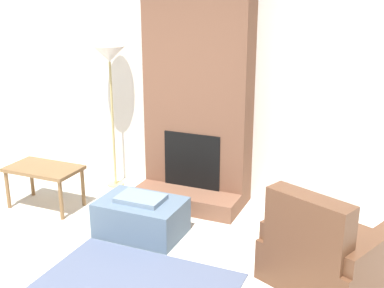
# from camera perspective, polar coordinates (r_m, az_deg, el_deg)

# --- Properties ---
(wall_back) EXTENTS (7.78, 0.06, 2.60)m
(wall_back) POSITION_cam_1_polar(r_m,az_deg,el_deg) (5.66, 1.55, 6.73)
(wall_back) COLOR silver
(wall_back) RESTS_ON ground_plane
(fireplace) EXTENTS (1.22, 0.73, 2.60)m
(fireplace) POSITION_cam_1_polar(r_m,az_deg,el_deg) (5.46, 0.62, 5.34)
(fireplace) COLOR brown
(fireplace) RESTS_ON ground_plane
(ottoman) EXTENTS (0.85, 0.57, 0.42)m
(ottoman) POSITION_cam_1_polar(r_m,az_deg,el_deg) (4.95, -6.03, -8.55)
(ottoman) COLOR slate
(ottoman) RESTS_ON ground_plane
(armchair) EXTENTS (1.17, 1.19, 0.87)m
(armchair) POSITION_cam_1_polar(r_m,az_deg,el_deg) (4.29, 15.41, -12.49)
(armchair) COLOR brown
(armchair) RESTS_ON ground_plane
(side_table) EXTENTS (0.82, 0.48, 0.48)m
(side_table) POSITION_cam_1_polar(r_m,az_deg,el_deg) (5.69, -17.14, -3.21)
(side_table) COLOR brown
(side_table) RESTS_ON ground_plane
(floor_lamp_left) EXTENTS (0.40, 0.40, 1.76)m
(floor_lamp_left) POSITION_cam_1_polar(r_m,az_deg,el_deg) (5.87, -9.74, 9.73)
(floor_lamp_left) COLOR tan
(floor_lamp_left) RESTS_ON ground_plane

